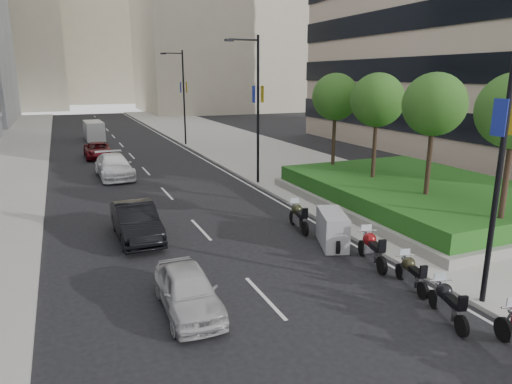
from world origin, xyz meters
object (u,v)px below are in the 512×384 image
motorcycle_5 (332,229)px  motorcycle_6 (298,217)px  delivery_van (94,131)px  car_b (136,222)px  car_d (98,150)px  motorcycle_4 (372,249)px  motorcycle_3 (411,273)px  car_a (188,290)px  lamp_post_1 (256,103)px  lamp_post_0 (500,137)px  lamp_post_2 (182,93)px  car_c (114,166)px  motorcycle_2 (448,303)px

motorcycle_5 → motorcycle_6: 2.30m
delivery_van → car_b: bearing=-93.4°
motorcycle_6 → car_d: (-6.71, 22.74, 0.05)m
motorcycle_4 → delivery_van: delivery_van is taller
motorcycle_3 → delivery_van: delivery_van is taller
motorcycle_5 → car_a: 7.32m
motorcycle_5 → delivery_van: 37.40m
car_b → car_d: (0.12, 21.12, -0.11)m
lamp_post_1 → motorcycle_3: (-1.04, -15.26, -4.54)m
lamp_post_1 → motorcycle_5: (-1.31, -10.96, -4.37)m
lamp_post_1 → car_b: (-8.45, -7.07, -4.31)m
motorcycle_3 → motorcycle_6: motorcycle_6 is taller
car_b → motorcycle_4: bearing=-40.4°
motorcycle_3 → car_d: 30.20m
lamp_post_0 → motorcycle_5: size_ratio=3.66×
lamp_post_2 → car_c: size_ratio=1.70×
motorcycle_2 → car_a: bearing=79.5°
lamp_post_1 → delivery_van: size_ratio=1.92×
motorcycle_5 → car_c: 17.97m
lamp_post_1 → motorcycle_4: size_ratio=3.99×
motorcycle_5 → car_b: 8.14m
lamp_post_1 → motorcycle_2: size_ratio=4.49×
lamp_post_1 → motorcycle_4: bearing=-94.4°
motorcycle_6 → lamp_post_1: bearing=-2.3°
motorcycle_4 → motorcycle_5: 2.23m
lamp_post_1 → car_d: size_ratio=1.95×
motorcycle_2 → car_b: bearing=51.2°
delivery_van → lamp_post_2: bearing=-47.6°
motorcycle_4 → motorcycle_6: bearing=20.3°
lamp_post_0 → car_c: lamp_post_0 is taller
lamp_post_2 → car_d: lamp_post_2 is taller
lamp_post_0 → lamp_post_1: (0.00, 17.00, 0.00)m
lamp_post_0 → motorcycle_3: lamp_post_0 is taller
lamp_post_2 → car_d: 10.23m
car_b → lamp_post_2: bearing=70.4°
motorcycle_6 → motorcycle_3: bearing=-166.7°
lamp_post_0 → car_b: size_ratio=1.97×
motorcycle_3 → motorcycle_6: size_ratio=0.88×
lamp_post_0 → car_b: lamp_post_0 is taller
car_c → lamp_post_1: bearing=-38.1°
motorcycle_4 → car_b: car_b is taller
motorcycle_5 → delivery_van: bearing=30.6°
lamp_post_2 → motorcycle_5: bearing=-92.6°
lamp_post_2 → car_d: bearing=-154.6°
motorcycle_4 → car_c: (-6.92, 18.92, 0.16)m
motorcycle_3 → delivery_van: bearing=21.9°
motorcycle_2 → motorcycle_4: bearing=10.1°
car_c → delivery_van: size_ratio=1.13×
motorcycle_6 → car_a: size_ratio=0.58×
lamp_post_2 → car_a: 33.15m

